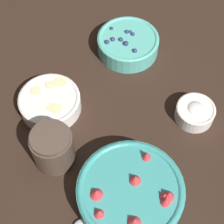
% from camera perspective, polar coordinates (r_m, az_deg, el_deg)
% --- Properties ---
extents(ground_plane, '(4.00, 4.00, 0.00)m').
position_cam_1_polar(ground_plane, '(0.98, -0.77, -0.77)').
color(ground_plane, black).
extents(bowl_strawberries, '(0.24, 0.24, 0.09)m').
position_cam_1_polar(bowl_strawberries, '(0.84, 2.85, -12.22)').
color(bowl_strawberries, teal).
rests_on(bowl_strawberries, ground_plane).
extents(bowl_blueberries, '(0.18, 0.18, 0.06)m').
position_cam_1_polar(bowl_blueberries, '(1.10, 2.44, 10.46)').
color(bowl_blueberries, '#56B7A8').
rests_on(bowl_blueberries, ground_plane).
extents(bowl_bananas, '(0.16, 0.16, 0.05)m').
position_cam_1_polar(bowl_bananas, '(0.98, -9.44, 1.55)').
color(bowl_bananas, white).
rests_on(bowl_bananas, ground_plane).
extents(bowl_cream, '(0.10, 0.10, 0.05)m').
position_cam_1_polar(bowl_cream, '(0.98, 12.56, 0.04)').
color(bowl_cream, white).
rests_on(bowl_cream, ground_plane).
extents(jar_chocolate, '(0.10, 0.10, 0.11)m').
position_cam_1_polar(jar_chocolate, '(0.89, -8.98, -5.50)').
color(jar_chocolate, '#4C3D33').
rests_on(jar_chocolate, ground_plane).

